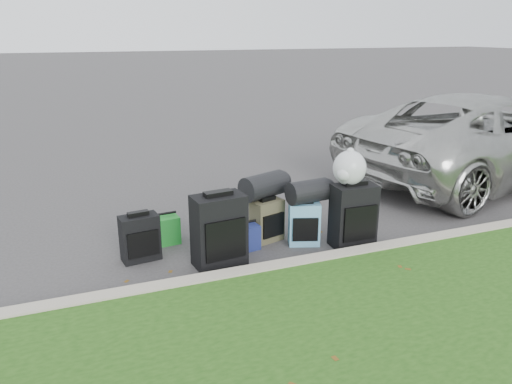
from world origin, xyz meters
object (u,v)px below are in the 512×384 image
object	(u,v)px
suitcase_olive	(267,220)
suitcase_small_black	(140,238)
suitcase_large_black_left	(219,231)
suitcase_large_black_right	(353,216)
tote_green	(166,230)
tote_navy	(246,237)
suitcase_teal	(304,224)
suv	(485,137)

from	to	relation	value
suitcase_olive	suitcase_small_black	bearing A→B (deg)	163.90
suitcase_large_black_left	suitcase_large_black_right	bearing A→B (deg)	-8.96
tote_green	tote_navy	xyz separation A→B (m)	(0.85, -0.52, -0.02)
suitcase_large_black_left	suitcase_olive	world-z (taller)	suitcase_large_black_left
suitcase_teal	tote_green	world-z (taller)	suitcase_teal
suv	suitcase_olive	size ratio (longest dim) A/B	10.20
suitcase_large_black_left	suitcase_olive	bearing A→B (deg)	24.20
suv	tote_navy	size ratio (longest dim) A/B	17.68
suitcase_small_black	suitcase_large_black_right	xyz separation A→B (m)	(2.44, -0.53, 0.12)
suitcase_small_black	tote_navy	bearing A→B (deg)	-14.91
suitcase_olive	suitcase_large_black_right	world-z (taller)	suitcase_large_black_right
suv	suitcase_large_black_left	distance (m)	5.52
suitcase_large_black_left	suitcase_teal	xyz separation A→B (m)	(1.12, 0.16, -0.14)
suitcase_small_black	suitcase_olive	world-z (taller)	suitcase_small_black
suitcase_small_black	suitcase_teal	xyz separation A→B (m)	(1.91, -0.28, -0.00)
suv	suitcase_teal	bearing A→B (deg)	99.20
suitcase_small_black	suitcase_olive	xyz separation A→B (m)	(1.54, -0.01, -0.00)
tote_navy	suitcase_teal	bearing A→B (deg)	-17.91
suitcase_olive	suitcase_large_black_right	bearing A→B (deg)	-45.99
suitcase_small_black	suitcase_teal	distance (m)	1.93
suitcase_small_black	suitcase_large_black_left	distance (m)	0.92
suitcase_olive	tote_green	world-z (taller)	suitcase_olive
suitcase_large_black_left	tote_navy	bearing A→B (deg)	27.37
suv	tote_green	world-z (taller)	suv
suitcase_teal	suitcase_large_black_left	bearing A→B (deg)	-152.74
tote_green	suitcase_teal	bearing A→B (deg)	-27.88
suitcase_large_black_left	suitcase_teal	distance (m)	1.14
tote_green	suitcase_olive	bearing A→B (deg)	-22.72
suitcase_small_black	suitcase_teal	size ratio (longest dim) A/B	1.01
tote_navy	tote_green	bearing A→B (deg)	139.70
suitcase_large_black_left	tote_green	bearing A→B (deg)	112.32
suitcase_small_black	suv	bearing A→B (deg)	3.56
tote_green	suitcase_large_black_right	bearing A→B (deg)	-28.63
suitcase_teal	tote_green	bearing A→B (deg)	176.68
suitcase_small_black	tote_green	world-z (taller)	suitcase_small_black
suitcase_olive	suitcase_large_black_left	bearing A→B (deg)	-165.64
suitcase_olive	tote_navy	distance (m)	0.38
suitcase_small_black	suitcase_olive	distance (m)	1.54
suitcase_small_black	tote_navy	xyz separation A→B (m)	(1.21, -0.17, -0.11)
suitcase_olive	tote_green	size ratio (longest dim) A/B	1.52
suv	suitcase_small_black	bearing A→B (deg)	90.97
suv	suitcase_teal	distance (m)	4.42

